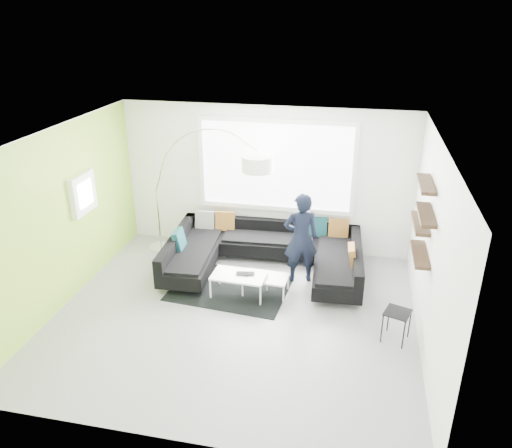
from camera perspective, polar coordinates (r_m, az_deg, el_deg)
The scene contains 9 objects.
ground at distance 7.90m, azimuth -2.48°, elevation -10.40°, with size 5.50×5.50×0.00m, color gray.
room_shell at distance 7.23m, azimuth -2.03°, elevation 2.44°, with size 5.54×5.04×2.82m.
sectional_sofa at distance 8.93m, azimuth 0.95°, elevation -3.66°, with size 3.51×2.29×0.73m.
rug at distance 8.59m, azimuth -2.97°, elevation -7.31°, with size 1.94×1.41×0.01m, color black.
coffee_table at distance 8.34m, azimuth -0.43°, elevation -6.88°, with size 1.14×0.67×0.37m, color silver.
arc_lamp at distance 9.62m, azimuth -11.37°, elevation 3.96°, with size 2.36×0.99×2.51m, color silver, non-canonical shape.
side_table at distance 7.54m, azimuth 15.69°, elevation -11.13°, with size 0.34×0.34×0.47m, color black.
person at distance 8.49m, azimuth 5.13°, elevation -1.62°, with size 0.68×0.55×1.62m, color black.
laptop at distance 8.20m, azimuth -1.26°, elevation -5.85°, with size 0.33×0.24×0.02m, color black.
Camera 1 is at (1.68, -6.33, 4.43)m, focal length 35.00 mm.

